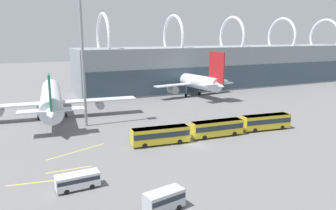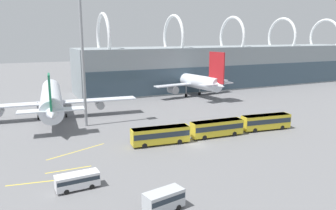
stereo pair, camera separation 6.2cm
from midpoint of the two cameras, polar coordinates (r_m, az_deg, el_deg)
ground_plane at (r=63.40m, az=4.86°, el=-6.88°), size 440.00×440.00×0.00m
terminal_building at (r=138.27m, az=10.90°, el=6.84°), size 125.26×21.13×28.11m
airliner_at_gate_near at (r=87.30m, az=-19.65°, el=1.00°), size 42.60×42.51×12.87m
airliner_at_gate_far at (r=112.83m, az=4.23°, el=4.24°), size 29.79×33.55×15.51m
shuttle_bus_0 at (r=62.70m, az=-1.30°, el=-5.16°), size 11.44×3.68×3.38m
shuttle_bus_1 at (r=68.23m, az=8.54°, el=-3.86°), size 11.36×3.23×3.38m
shuttle_bus_2 at (r=75.42m, az=16.71°, el=-2.70°), size 11.46×3.89×3.38m
service_van_foreground at (r=47.19m, az=-15.47°, el=-12.46°), size 5.91×2.41×2.19m
service_van_crossing at (r=40.49m, az=-0.69°, el=-16.06°), size 5.20×3.04×2.48m
floodlight_mast at (r=75.46m, az=-14.69°, el=9.54°), size 2.12×2.12×30.91m
lane_stripe_0 at (r=51.50m, az=-22.80°, el=-12.43°), size 6.58×1.27×0.01m
lane_stripe_1 at (r=79.93m, az=16.53°, el=-3.33°), size 10.39×3.81×0.01m
lane_stripe_2 at (r=54.29m, az=-16.86°, el=-10.71°), size 6.99×0.26×0.01m
lane_stripe_3 at (r=66.37m, az=4.09°, el=-5.99°), size 11.02×0.47×0.01m
lane_stripe_4 at (r=61.89m, az=-15.55°, el=-7.77°), size 11.01×4.64×0.01m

